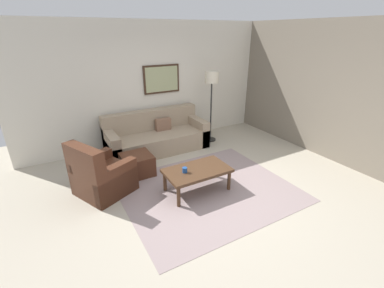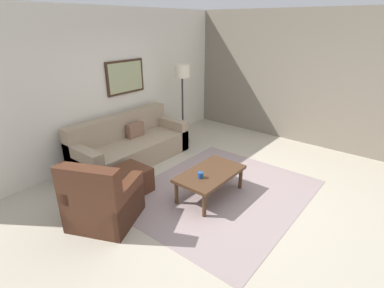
{
  "view_description": "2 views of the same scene",
  "coord_description": "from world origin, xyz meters",
  "views": [
    {
      "loc": [
        -2.17,
        -3.25,
        2.56
      ],
      "look_at": [
        -0.11,
        0.36,
        0.76
      ],
      "focal_mm": 24.5,
      "sensor_mm": 36.0,
      "label": 1
    },
    {
      "loc": [
        -3.43,
        -2.19,
        2.53
      ],
      "look_at": [
        -0.3,
        0.34,
        0.85
      ],
      "focal_mm": 27.51,
      "sensor_mm": 36.0,
      "label": 2
    }
  ],
  "objects": [
    {
      "name": "ground_plane",
      "position": [
        0.0,
        0.0,
        0.0
      ],
      "size": [
        8.0,
        8.0,
        0.0
      ],
      "primitive_type": "plane",
      "color": "#B2A893"
    },
    {
      "name": "rear_partition",
      "position": [
        0.0,
        2.6,
        1.4
      ],
      "size": [
        6.0,
        0.12,
        2.8
      ],
      "primitive_type": "cube",
      "color": "silver",
      "rests_on": "ground_plane"
    },
    {
      "name": "stone_feature_panel",
      "position": [
        3.0,
        0.0,
        1.4
      ],
      "size": [
        0.12,
        5.2,
        2.8
      ],
      "primitive_type": "cube",
      "color": "slate",
      "rests_on": "ground_plane"
    },
    {
      "name": "area_rug",
      "position": [
        0.0,
        0.0,
        0.0
      ],
      "size": [
        2.86,
        2.4,
        0.01
      ],
      "primitive_type": "cube",
      "color": "gray",
      "rests_on": "ground_plane"
    },
    {
      "name": "couch_main",
      "position": [
        -0.11,
        2.09,
        0.3
      ],
      "size": [
        2.27,
        0.94,
        0.88
      ],
      "color": "gray",
      "rests_on": "ground_plane"
    },
    {
      "name": "armchair_leather",
      "position": [
        -1.63,
        0.8,
        0.31
      ],
      "size": [
        1.06,
        1.06,
        0.95
      ],
      "color": "#4C2819",
      "rests_on": "ground_plane"
    },
    {
      "name": "ottoman",
      "position": [
        -0.88,
        1.15,
        0.2
      ],
      "size": [
        0.56,
        0.56,
        0.4
      ],
      "primitive_type": "cube",
      "color": "#4C2819",
      "rests_on": "ground_plane"
    },
    {
      "name": "coffee_table",
      "position": [
        -0.17,
        0.09,
        0.36
      ],
      "size": [
        1.1,
        0.64,
        0.41
      ],
      "color": "#472D1C",
      "rests_on": "ground_plane"
    },
    {
      "name": "cup",
      "position": [
        -0.4,
        0.1,
        0.45
      ],
      "size": [
        0.08,
        0.08,
        0.09
      ],
      "primitive_type": "cylinder",
      "color": "#1E478C",
      "rests_on": "coffee_table"
    },
    {
      "name": "lamp_standing",
      "position": [
        1.29,
        1.9,
        1.41
      ],
      "size": [
        0.32,
        0.32,
        1.71
      ],
      "color": "black",
      "rests_on": "ground_plane"
    },
    {
      "name": "framed_artwork",
      "position": [
        0.29,
        2.51,
        1.52
      ],
      "size": [
        0.89,
        0.04,
        0.65
      ],
      "color": "#382316"
    }
  ]
}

